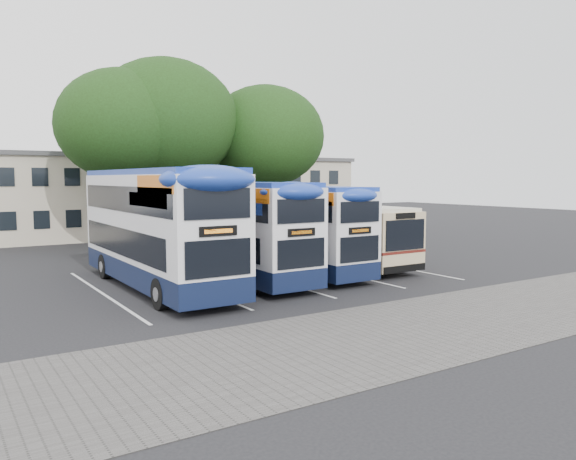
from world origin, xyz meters
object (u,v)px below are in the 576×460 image
at_px(tree_mid, 165,121).
at_px(lamp_post, 274,169).
at_px(tree_right, 265,136).
at_px(bus_dd_right, 292,225).
at_px(bus_dd_left, 156,223).
at_px(bus_dd_mid, 236,226).
at_px(bus_single, 333,230).
at_px(tree_left, 122,125).

bearing_deg(tree_mid, lamp_post, 12.23).
bearing_deg(lamp_post, tree_right, -130.54).
height_order(lamp_post, bus_dd_right, lamp_post).
bearing_deg(bus_dd_left, bus_dd_mid, 2.63).
bearing_deg(bus_dd_mid, bus_dd_left, -177.37).
bearing_deg(bus_dd_left, lamp_post, 45.66).
distance_m(bus_dd_left, bus_dd_right, 6.73).
relative_size(tree_right, bus_single, 1.05).
distance_m(tree_mid, tree_right, 7.01).
height_order(bus_dd_right, bus_single, bus_dd_right).
bearing_deg(bus_single, bus_dd_left, -172.59).
bearing_deg(lamp_post, bus_dd_right, -118.24).
bearing_deg(bus_dd_mid, tree_right, 54.53).
bearing_deg(tree_left, tree_right, -2.54).
xyz_separation_m(lamp_post, bus_single, (-4.74, -13.64, -3.34)).
bearing_deg(tree_left, bus_dd_right, -71.06).
xyz_separation_m(lamp_post, bus_dd_left, (-14.57, -14.92, -2.47)).
height_order(tree_left, bus_dd_mid, tree_left).
bearing_deg(bus_dd_right, bus_single, 17.71).
distance_m(tree_left, tree_mid, 2.87).
height_order(tree_left, bus_single, tree_left).
relative_size(tree_mid, bus_single, 1.16).
xyz_separation_m(bus_dd_right, bus_single, (3.12, 1.00, -0.49)).
distance_m(tree_right, bus_single, 12.48).
xyz_separation_m(bus_dd_left, bus_single, (9.84, 1.28, -0.88)).
bearing_deg(lamp_post, tree_mid, -167.77).
bearing_deg(bus_dd_left, bus_dd_right, 2.41).
bearing_deg(tree_mid, tree_right, -5.92).
relative_size(tree_mid, bus_dd_left, 1.05).
xyz_separation_m(tree_mid, bus_dd_left, (-5.31, -12.91, -5.42)).
xyz_separation_m(tree_mid, tree_right, (6.94, -0.72, -0.72)).
bearing_deg(bus_dd_mid, bus_single, 10.23).
relative_size(tree_left, bus_dd_right, 1.13).
distance_m(lamp_post, bus_dd_left, 21.00).
xyz_separation_m(tree_left, bus_dd_mid, (1.20, -12.45, -5.27)).
height_order(tree_mid, tree_right, tree_mid).
distance_m(lamp_post, tree_mid, 9.93).
bearing_deg(bus_dd_mid, lamp_post, 53.54).
xyz_separation_m(tree_left, bus_dd_left, (-2.48, -12.62, -5.00)).
bearing_deg(tree_right, tree_mid, 174.08).
distance_m(tree_left, bus_single, 14.74).
height_order(lamp_post, bus_dd_left, lamp_post).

